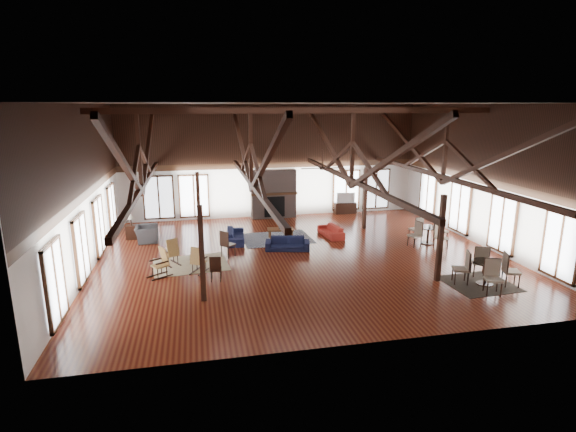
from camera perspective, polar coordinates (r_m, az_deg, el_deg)
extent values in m
plane|color=maroon|center=(18.26, 1.79, -5.11)|extent=(16.00, 16.00, 0.00)
cube|color=black|center=(17.27, 1.94, 14.07)|extent=(16.00, 14.00, 0.02)
cube|color=silver|center=(24.31, -2.03, 6.92)|extent=(16.00, 0.02, 6.00)
cube|color=silver|center=(10.99, 10.45, -1.87)|extent=(16.00, 0.02, 6.00)
cube|color=silver|center=(17.48, -24.58, 2.93)|extent=(0.02, 14.00, 6.00)
cube|color=silver|center=(20.88, 23.81, 4.60)|extent=(0.02, 14.00, 6.00)
cube|color=black|center=(17.27, 1.94, 13.24)|extent=(15.60, 0.18, 0.22)
cube|color=black|center=(17.14, -18.07, 3.48)|extent=(0.16, 13.70, 0.18)
cube|color=black|center=(16.96, -18.41, 7.97)|extent=(0.14, 0.14, 2.70)
cube|color=black|center=(20.44, -17.32, 8.59)|extent=(0.15, 7.07, 3.12)
cube|color=black|center=(13.52, -19.97, 5.98)|extent=(0.15, 7.07, 3.12)
cube|color=black|center=(17.15, -4.66, 4.13)|extent=(0.16, 13.70, 0.18)
cube|color=black|center=(16.98, -4.75, 8.63)|extent=(0.14, 0.14, 2.70)
cube|color=black|center=(20.45, -5.97, 9.13)|extent=(0.15, 7.07, 3.12)
cube|color=black|center=(13.54, -2.89, 6.80)|extent=(0.15, 7.07, 3.12)
cube|color=black|center=(18.08, 8.06, 4.54)|extent=(0.16, 13.70, 0.18)
cube|color=black|center=(17.91, 8.21, 8.81)|extent=(0.14, 0.14, 2.70)
cube|color=black|center=(21.23, 4.97, 9.33)|extent=(0.15, 7.07, 3.12)
cube|color=black|center=(14.70, 12.83, 7.03)|extent=(0.15, 7.07, 3.12)
cube|color=black|center=(19.78, 19.07, 4.72)|extent=(0.16, 13.70, 0.18)
cube|color=black|center=(19.63, 19.39, 8.61)|extent=(0.14, 0.14, 2.70)
cube|color=black|center=(22.70, 14.82, 9.22)|extent=(0.15, 7.07, 3.12)
cube|color=black|center=(16.75, 25.48, 6.84)|extent=(0.15, 7.07, 3.12)
cube|color=black|center=(14.00, -10.89, -4.77)|extent=(0.16, 0.16, 3.05)
cube|color=black|center=(16.15, 18.79, -2.74)|extent=(0.16, 0.16, 3.05)
cube|color=black|center=(20.76, -11.28, 1.32)|extent=(0.16, 0.16, 3.05)
cube|color=black|center=(22.27, 9.76, 2.24)|extent=(0.16, 0.16, 3.05)
cube|color=#705C55|center=(24.26, -1.87, 2.84)|extent=(2.40, 0.62, 2.60)
cube|color=black|center=(24.08, -1.73, 1.18)|extent=(1.10, 0.06, 1.10)
cube|color=#321C0F|center=(23.98, -1.76, 2.83)|extent=(2.50, 0.20, 0.12)
cylinder|color=black|center=(16.54, 4.41, 7.28)|extent=(0.04, 0.04, 0.70)
cylinder|color=black|center=(16.58, 4.39, 6.07)|extent=(0.20, 0.20, 0.10)
cube|color=black|center=(16.71, 5.88, 6.10)|extent=(0.70, 0.12, 0.02)
cube|color=black|center=(17.01, 3.97, 6.28)|extent=(0.12, 0.70, 0.02)
cube|color=black|center=(16.46, 2.87, 6.04)|extent=(0.70, 0.12, 0.02)
cube|color=black|center=(16.15, 4.83, 5.86)|extent=(0.12, 0.70, 0.02)
imported|color=#141837|center=(18.96, -0.06, -3.52)|extent=(1.96, 1.10, 0.54)
imported|color=#15193B|center=(20.21, -6.67, -2.49)|extent=(1.97, 0.92, 0.56)
imported|color=#B52C23|center=(20.99, 5.47, -1.91)|extent=(1.79, 0.88, 0.50)
cube|color=brown|center=(20.53, -0.95, -1.71)|extent=(1.25, 0.74, 0.06)
cube|color=brown|center=(20.32, -2.23, -2.55)|extent=(0.06, 0.06, 0.40)
cube|color=brown|center=(20.69, -2.41, -2.25)|extent=(0.06, 0.06, 0.40)
cube|color=brown|center=(20.50, 0.53, -2.39)|extent=(0.06, 0.06, 0.40)
cube|color=brown|center=(20.87, 0.30, -2.09)|extent=(0.06, 0.06, 0.40)
imported|color=#B2B2B2|center=(20.46, -0.97, -1.40)|extent=(0.19, 0.19, 0.18)
imported|color=#323235|center=(21.05, -17.51, -2.17)|extent=(1.12, 0.99, 0.71)
cube|color=black|center=(21.72, -19.23, -1.92)|extent=(0.47, 0.47, 0.63)
cylinder|color=black|center=(21.59, -19.33, -0.63)|extent=(0.08, 0.08, 0.38)
cone|color=beige|center=(21.53, -19.39, 0.02)|extent=(0.34, 0.34, 0.27)
cube|color=#A0743C|center=(17.78, -14.68, -4.73)|extent=(0.62, 0.61, 0.05)
cube|color=#A0743C|center=(17.50, -14.43, -3.92)|extent=(0.49, 0.38, 0.67)
cube|color=black|center=(17.82, -15.16, -6.01)|extent=(0.45, 0.74, 0.05)
cube|color=black|center=(17.98, -14.06, -5.76)|extent=(0.45, 0.74, 0.05)
cube|color=#A0743C|center=(16.76, -11.24, -5.77)|extent=(0.59, 0.58, 0.05)
cube|color=#A0743C|center=(16.50, -11.63, -5.00)|extent=(0.46, 0.36, 0.63)
cube|color=black|center=(16.97, -11.73, -6.84)|extent=(0.42, 0.69, 0.05)
cube|color=black|center=(16.80, -10.64, -7.00)|extent=(0.42, 0.69, 0.05)
cube|color=#A0743C|center=(16.65, -16.04, -6.10)|extent=(0.62, 0.63, 0.05)
cube|color=#A0743C|center=(16.64, -15.47, -4.90)|extent=(0.40, 0.49, 0.67)
cube|color=black|center=(16.62, -15.63, -7.51)|extent=(0.72, 0.48, 0.05)
cube|color=black|center=(16.94, -16.27, -7.14)|extent=(0.72, 0.48, 0.05)
cube|color=black|center=(18.20, -7.62, -3.64)|extent=(0.66, 0.66, 0.06)
cube|color=black|center=(17.97, -8.11, -2.88)|extent=(0.35, 0.38, 0.61)
cylinder|color=black|center=(18.28, -7.59, -4.38)|extent=(0.04, 0.04, 0.50)
cube|color=black|center=(15.87, -9.14, -6.67)|extent=(0.44, 0.44, 0.05)
cube|color=black|center=(15.62, -9.23, -6.04)|extent=(0.39, 0.08, 0.51)
cylinder|color=black|center=(15.94, -9.11, -7.38)|extent=(0.03, 0.03, 0.42)
cylinder|color=black|center=(16.63, 23.93, -5.37)|extent=(0.94, 0.94, 0.04)
cylinder|color=black|center=(16.75, 23.80, -6.63)|extent=(0.10, 0.10, 0.78)
cylinder|color=black|center=(16.88, 23.67, -7.88)|extent=(0.56, 0.56, 0.04)
cylinder|color=black|center=(20.58, 17.41, -1.39)|extent=(0.88, 0.88, 0.04)
cylinder|color=black|center=(20.68, 17.34, -2.36)|extent=(0.10, 0.10, 0.73)
cylinder|color=black|center=(20.78, 17.27, -3.32)|extent=(0.53, 0.53, 0.04)
imported|color=#B2B2B2|center=(16.68, 23.89, -5.07)|extent=(0.14, 0.14, 0.09)
imported|color=#B2B2B2|center=(20.52, 17.54, -1.26)|extent=(0.12, 0.12, 0.09)
cube|color=black|center=(25.54, 7.26, 1.03)|extent=(1.23, 0.46, 0.62)
imported|color=#B2B2B2|center=(25.42, 7.30, 2.35)|extent=(1.02, 0.24, 0.58)
cube|color=#CABA8C|center=(17.73, -12.25, -6.00)|extent=(2.96, 2.43, 0.01)
cube|color=#172040|center=(20.61, -1.44, -2.86)|extent=(3.20, 2.47, 0.01)
cube|color=black|center=(16.86, 23.08, -7.89)|extent=(2.30, 2.11, 0.01)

